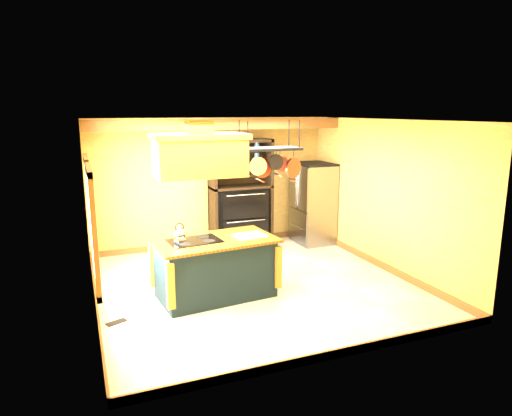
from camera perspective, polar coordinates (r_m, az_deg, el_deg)
floor at (r=7.70m, az=-0.23°, el=-9.60°), size 5.00×5.00×0.00m
ceiling at (r=7.15m, az=-0.24°, el=10.93°), size 5.00×5.00×0.00m
wall_back at (r=9.64m, az=-5.65°, el=3.13°), size 5.00×0.02×2.70m
wall_front at (r=5.13m, az=10.00°, el=-5.08°), size 5.00×0.02×2.70m
wall_left at (r=6.83m, az=-20.18°, el=-1.32°), size 0.02×5.00×2.70m
wall_right at (r=8.52m, az=15.63°, el=1.54°), size 0.02×5.00×2.70m
ceiling_beam at (r=8.76m, az=-4.35°, el=10.40°), size 5.00×0.15×0.20m
window_near at (r=6.04m, az=-19.65°, el=-2.49°), size 0.06×1.06×1.56m
window_far at (r=7.41m, az=-20.08°, el=0.09°), size 0.06×1.06×1.56m
kitchen_island at (r=7.14m, az=-5.15°, el=-7.40°), size 1.94×1.21×1.11m
range_hood at (r=6.71m, az=-7.07°, el=6.78°), size 1.36×0.77×0.80m
pot_rack at (r=7.07m, az=1.76°, el=6.41°), size 1.03×0.47×0.89m
refrigerator at (r=9.98m, az=7.12°, el=0.36°), size 0.74×0.87×1.71m
hutch at (r=9.66m, az=-2.00°, el=0.36°), size 1.28×0.58×2.27m
floor_register at (r=6.72m, az=-17.06°, el=-13.50°), size 0.30×0.21×0.01m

